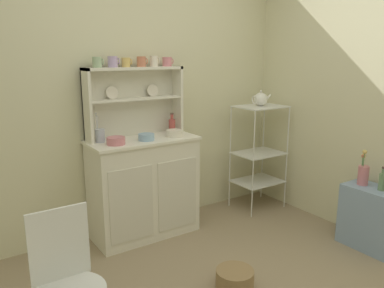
# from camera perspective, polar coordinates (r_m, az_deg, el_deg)

# --- Properties ---
(wall_back) EXTENTS (3.84, 0.05, 2.50)m
(wall_back) POSITION_cam_1_polar(r_m,az_deg,el_deg) (3.53, -9.01, 7.28)
(wall_back) COLOR beige
(wall_back) RESTS_ON ground
(hutch_cabinet) EXTENTS (0.95, 0.45, 0.89)m
(hutch_cabinet) POSITION_cam_1_polar(r_m,az_deg,el_deg) (3.46, -7.16, -6.25)
(hutch_cabinet) COLOR silver
(hutch_cabinet) RESTS_ON ground
(hutch_shelf_unit) EXTENTS (0.88, 0.18, 0.61)m
(hutch_shelf_unit) POSITION_cam_1_polar(r_m,az_deg,el_deg) (3.43, -8.77, 7.12)
(hutch_shelf_unit) COLOR silver
(hutch_shelf_unit) RESTS_ON hutch_cabinet
(bakers_rack) EXTENTS (0.49, 0.38, 1.09)m
(bakers_rack) POSITION_cam_1_polar(r_m,az_deg,el_deg) (4.05, 9.92, -0.33)
(bakers_rack) COLOR silver
(bakers_rack) RESTS_ON ground
(side_shelf_blue) EXTENTS (0.28, 0.48, 0.53)m
(side_shelf_blue) POSITION_cam_1_polar(r_m,az_deg,el_deg) (3.60, 25.25, -9.98)
(side_shelf_blue) COLOR #849EBC
(side_shelf_blue) RESTS_ON ground
(wire_chair) EXTENTS (0.36, 0.36, 0.85)m
(wire_chair) POSITION_cam_1_polar(r_m,az_deg,el_deg) (2.14, -18.30, -18.04)
(wire_chair) COLOR white
(wire_chair) RESTS_ON ground
(floor_basket) EXTENTS (0.27, 0.27, 0.14)m
(floor_basket) POSITION_cam_1_polar(r_m,az_deg,el_deg) (2.86, 6.39, -19.34)
(floor_basket) COLOR #93754C
(floor_basket) RESTS_ON ground
(cup_sage_0) EXTENTS (0.09, 0.07, 0.09)m
(cup_sage_0) POSITION_cam_1_polar(r_m,az_deg,el_deg) (3.25, -13.93, 11.75)
(cup_sage_0) COLOR #9EB78E
(cup_sage_0) RESTS_ON hutch_shelf_unit
(cup_lilac_1) EXTENTS (0.10, 0.08, 0.09)m
(cup_lilac_1) POSITION_cam_1_polar(r_m,az_deg,el_deg) (3.30, -11.71, 11.91)
(cup_lilac_1) COLOR #B79ECC
(cup_lilac_1) RESTS_ON hutch_shelf_unit
(cup_gold_2) EXTENTS (0.09, 0.07, 0.08)m
(cup_gold_2) POSITION_cam_1_polar(r_m,az_deg,el_deg) (3.34, -9.79, 11.90)
(cup_gold_2) COLOR #DBB760
(cup_gold_2) RESTS_ON hutch_shelf_unit
(cup_terracotta_3) EXTENTS (0.09, 0.08, 0.09)m
(cup_terracotta_3) POSITION_cam_1_polar(r_m,az_deg,el_deg) (3.41, -7.53, 12.07)
(cup_terracotta_3) COLOR #C67556
(cup_terracotta_3) RESTS_ON hutch_shelf_unit
(cup_cream_4) EXTENTS (0.09, 0.07, 0.09)m
(cup_cream_4) POSITION_cam_1_polar(r_m,az_deg,el_deg) (3.46, -5.67, 12.18)
(cup_cream_4) COLOR silver
(cup_cream_4) RESTS_ON hutch_shelf_unit
(cup_rose_5) EXTENTS (0.10, 0.08, 0.08)m
(cup_rose_5) POSITION_cam_1_polar(r_m,az_deg,el_deg) (3.53, -3.71, 12.14)
(cup_rose_5) COLOR #D17A84
(cup_rose_5) RESTS_ON hutch_shelf_unit
(bowl_mixing_large) EXTENTS (0.15, 0.15, 0.06)m
(bowl_mixing_large) POSITION_cam_1_polar(r_m,az_deg,el_deg) (3.16, -11.27, 0.47)
(bowl_mixing_large) COLOR #D17A84
(bowl_mixing_large) RESTS_ON hutch_cabinet
(bowl_floral_medium) EXTENTS (0.14, 0.14, 0.06)m
(bowl_floral_medium) POSITION_cam_1_polar(r_m,az_deg,el_deg) (3.27, -6.81, 1.03)
(bowl_floral_medium) COLOR #8EB2D1
(bowl_floral_medium) RESTS_ON hutch_cabinet
(bowl_cream_small) EXTENTS (0.14, 0.14, 0.06)m
(bowl_cream_small) POSITION_cam_1_polar(r_m,az_deg,el_deg) (3.40, -2.67, 1.62)
(bowl_cream_small) COLOR silver
(bowl_cream_small) RESTS_ON hutch_cabinet
(jam_bottle) EXTENTS (0.06, 0.06, 0.18)m
(jam_bottle) POSITION_cam_1_polar(r_m,az_deg,el_deg) (3.57, -3.00, 2.83)
(jam_bottle) COLOR #B74C47
(jam_bottle) RESTS_ON hutch_cabinet
(utensil_jar) EXTENTS (0.08, 0.08, 0.25)m
(utensil_jar) POSITION_cam_1_polar(r_m,az_deg,el_deg) (3.26, -13.53, 1.28)
(utensil_jar) COLOR #B2B7C6
(utensil_jar) RESTS_ON hutch_cabinet
(porcelain_teapot) EXTENTS (0.23, 0.14, 0.16)m
(porcelain_teapot) POSITION_cam_1_polar(r_m,az_deg,el_deg) (3.97, 10.19, 6.59)
(porcelain_teapot) COLOR white
(porcelain_teapot) RESTS_ON bakers_rack
(flower_vase) EXTENTS (0.09, 0.09, 0.31)m
(flower_vase) POSITION_cam_1_polar(r_m,az_deg,el_deg) (3.54, 24.15, -4.03)
(flower_vase) COLOR #D17A84
(flower_vase) RESTS_ON side_shelf_blue
(oil_bottle) EXTENTS (0.06, 0.06, 0.20)m
(oil_bottle) POSITION_cam_1_polar(r_m,az_deg,el_deg) (3.47, 26.48, -4.97)
(oil_bottle) COLOR #6B8C60
(oil_bottle) RESTS_ON side_shelf_blue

